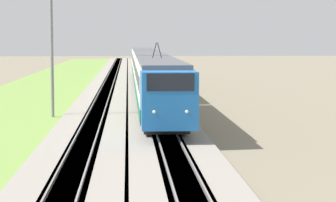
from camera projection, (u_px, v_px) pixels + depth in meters
The scene contains 7 objects.
ballast_main at pixel (99, 108), 50.03m from camera, with size 240.00×4.40×0.30m.
ballast_adjacent at pixel (155, 108), 50.29m from camera, with size 240.00×4.40×0.30m.
track_main at pixel (99, 108), 50.03m from camera, with size 240.00×1.57×0.45m.
track_adjacent at pixel (155, 108), 50.29m from camera, with size 240.00×1.57×0.45m.
grass_verge at pixel (11, 110), 49.63m from camera, with size 240.00×10.97×0.12m.
passenger_train at pixel (149, 69), 64.51m from camera, with size 65.57×2.92×5.21m.
catenary_mast_mid at pixel (52, 47), 44.48m from camera, with size 0.22×2.56×9.57m.
Camera 1 is at (0.03, -2.19, 5.53)m, focal length 70.00 mm.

